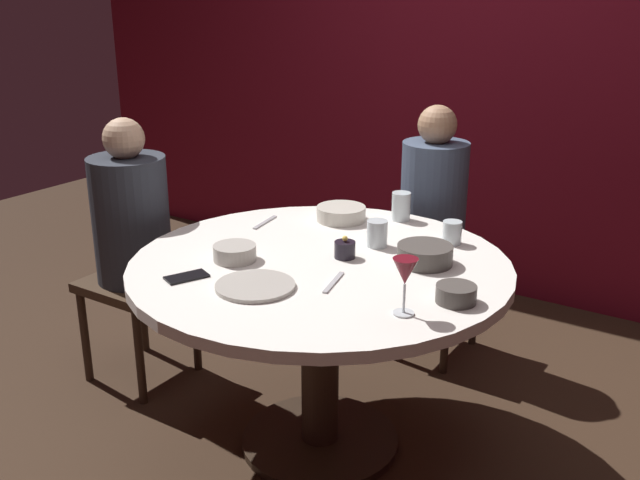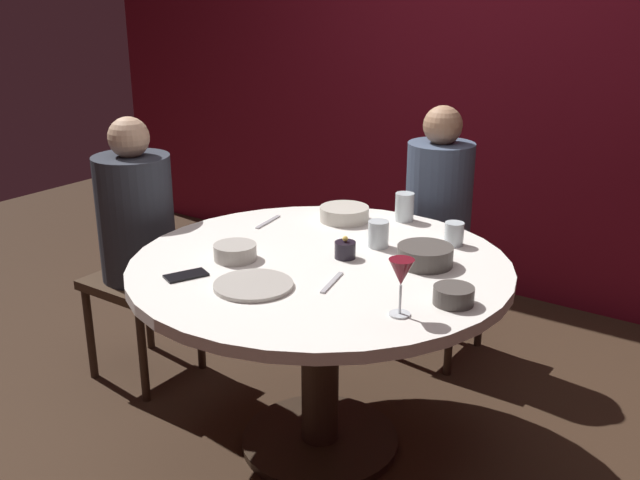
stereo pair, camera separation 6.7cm
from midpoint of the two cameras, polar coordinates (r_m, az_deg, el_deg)
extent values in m
plane|color=#382619|center=(2.93, 0.68, -15.55)|extent=(8.00, 8.00, 0.00)
cube|color=maroon|center=(4.08, 16.00, 13.42)|extent=(6.00, 0.10, 2.60)
cylinder|color=white|center=(2.58, 0.74, -2.10)|extent=(1.35, 1.35, 0.04)
cylinder|color=#332319|center=(2.74, 0.71, -9.44)|extent=(0.14, 0.14, 0.71)
cylinder|color=#2D2116|center=(2.92, 0.68, -15.30)|extent=(0.60, 0.60, 0.03)
cube|color=#3F2D1E|center=(3.28, -13.20, -3.11)|extent=(0.40, 0.40, 0.04)
cylinder|color=#2D333D|center=(3.18, -13.60, 1.68)|extent=(0.32, 0.32, 0.54)
sphere|color=tan|center=(3.09, -14.11, 7.76)|extent=(0.17, 0.17, 0.17)
cylinder|color=#332319|center=(3.40, -16.97, -6.99)|extent=(0.04, 0.04, 0.43)
cylinder|color=#332319|center=(3.16, -13.06, -8.71)|extent=(0.04, 0.04, 0.43)
cylinder|color=#332319|center=(3.59, -12.75, -5.12)|extent=(0.04, 0.04, 0.43)
cylinder|color=#332319|center=(3.36, -8.79, -6.58)|extent=(0.04, 0.04, 0.43)
cube|color=#3F2D1E|center=(3.44, 9.52, -1.75)|extent=(0.40, 0.40, 0.04)
cylinder|color=#475670|center=(3.34, 9.79, 2.91)|extent=(0.30, 0.30, 0.54)
sphere|color=tan|center=(3.26, 10.15, 8.80)|extent=(0.17, 0.17, 0.17)
cylinder|color=#332319|center=(3.74, 8.12, -3.80)|extent=(0.04, 0.04, 0.43)
cylinder|color=#332319|center=(3.46, 5.52, -5.64)|extent=(0.04, 0.04, 0.43)
cylinder|color=#332319|center=(3.61, 12.93, -4.96)|extent=(0.04, 0.04, 0.43)
cylinder|color=#332319|center=(3.33, 10.65, -7.00)|extent=(0.04, 0.04, 0.43)
cylinder|color=black|center=(2.59, 2.71, -0.78)|extent=(0.08, 0.08, 0.06)
sphere|color=#F9D159|center=(2.58, 2.72, 0.10)|extent=(0.02, 0.02, 0.02)
cylinder|color=silver|center=(2.18, 7.10, -5.76)|extent=(0.06, 0.06, 0.01)
cylinder|color=silver|center=(2.16, 7.16, -4.61)|extent=(0.01, 0.01, 0.09)
cone|color=maroon|center=(2.13, 7.25, -2.53)|extent=(0.08, 0.08, 0.08)
cylinder|color=#B2ADA3|center=(2.36, -4.42, -3.54)|extent=(0.26, 0.26, 0.01)
cube|color=black|center=(2.47, -9.65, -2.74)|extent=(0.12, 0.16, 0.01)
cylinder|color=beige|center=(3.00, 2.54, 2.06)|extent=(0.20, 0.20, 0.06)
cylinder|color=#4C4742|center=(2.56, 8.93, -1.21)|extent=(0.19, 0.19, 0.07)
cylinder|color=#B2ADA3|center=(2.59, -5.91, -0.93)|extent=(0.15, 0.15, 0.06)
cylinder|color=#4C4742|center=(2.27, 11.21, -4.26)|extent=(0.13, 0.13, 0.06)
cylinder|color=silver|center=(2.71, 5.28, 0.46)|extent=(0.08, 0.08, 0.10)
cylinder|color=silver|center=(2.77, 11.10, 0.48)|extent=(0.07, 0.07, 0.09)
cylinder|color=silver|center=(3.02, 7.24, 2.57)|extent=(0.08, 0.08, 0.12)
cube|color=#B7B7BC|center=(2.39, 1.73, -3.33)|extent=(0.06, 0.18, 0.01)
cube|color=#B7B7BC|center=(2.99, -3.44, 1.42)|extent=(0.04, 0.18, 0.01)
camera|label=1|loc=(0.03, -89.25, 0.27)|focal=41.02mm
camera|label=2|loc=(0.03, 90.75, -0.27)|focal=41.02mm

